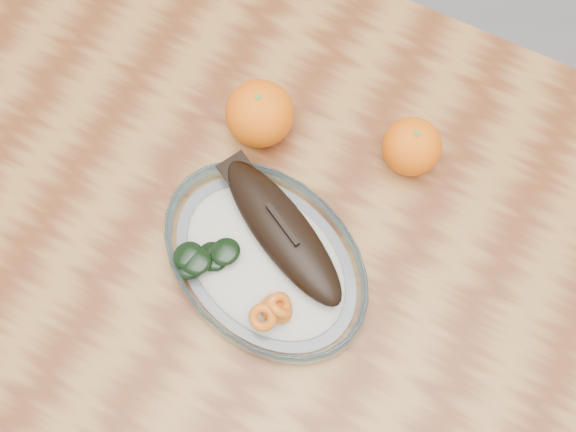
# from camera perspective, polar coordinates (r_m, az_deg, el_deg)

# --- Properties ---
(ground) EXTENTS (3.00, 3.00, 0.00)m
(ground) POSITION_cam_1_polar(r_m,az_deg,el_deg) (1.61, 0.92, -11.18)
(ground) COLOR slate
(ground) RESTS_ON ground
(dining_table) EXTENTS (1.20, 0.80, 0.75)m
(dining_table) POSITION_cam_1_polar(r_m,az_deg,el_deg) (0.97, 1.49, -5.08)
(dining_table) COLOR brown
(dining_table) RESTS_ON ground
(plated_meal) EXTENTS (0.64, 0.64, 0.08)m
(plated_meal) POSITION_cam_1_polar(r_m,az_deg,el_deg) (0.86, -1.77, -3.33)
(plated_meal) COLOR white
(plated_meal) RESTS_ON dining_table
(orange_left) EXTENTS (0.09, 0.09, 0.09)m
(orange_left) POSITION_cam_1_polar(r_m,az_deg,el_deg) (0.90, -2.26, 8.09)
(orange_left) COLOR #F75105
(orange_left) RESTS_ON dining_table
(orange_right) EXTENTS (0.07, 0.07, 0.07)m
(orange_right) POSITION_cam_1_polar(r_m,az_deg,el_deg) (0.90, 9.75, 5.43)
(orange_right) COLOR #F75105
(orange_right) RESTS_ON dining_table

